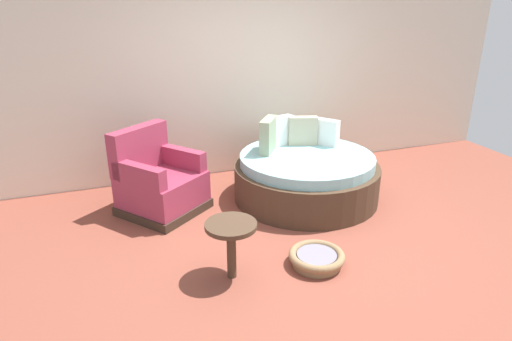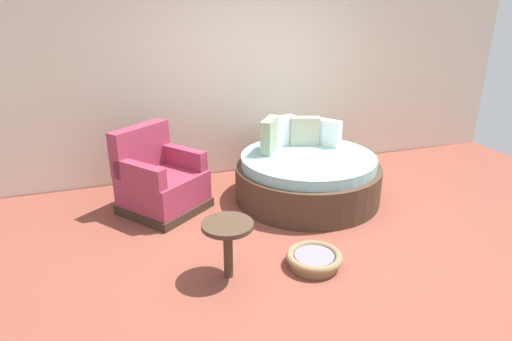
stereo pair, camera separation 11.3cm
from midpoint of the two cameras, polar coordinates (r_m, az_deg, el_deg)
The scene contains 6 objects.
ground_plane at distance 4.53m, azimuth 5.85°, elevation -8.96°, with size 8.00×8.00×0.02m, color brown.
back_wall at distance 5.98m, azimuth -2.65°, elevation 12.52°, with size 8.00×0.12×2.70m, color silver.
round_daybed at distance 5.33m, azimuth 5.77°, elevation -0.61°, with size 1.72×1.72×0.95m.
red_armchair at distance 5.09m, azimuth -13.01°, elevation -1.58°, with size 1.12×1.12×0.94m.
pet_basket at distance 4.11m, azimuth 7.00°, elevation -11.07°, with size 0.51×0.51×0.13m.
side_table at distance 3.76m, azimuth -4.09°, elevation -8.04°, with size 0.44×0.44×0.52m.
Camera 1 is at (-1.80, -3.48, 2.27)m, focal length 31.17 mm.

